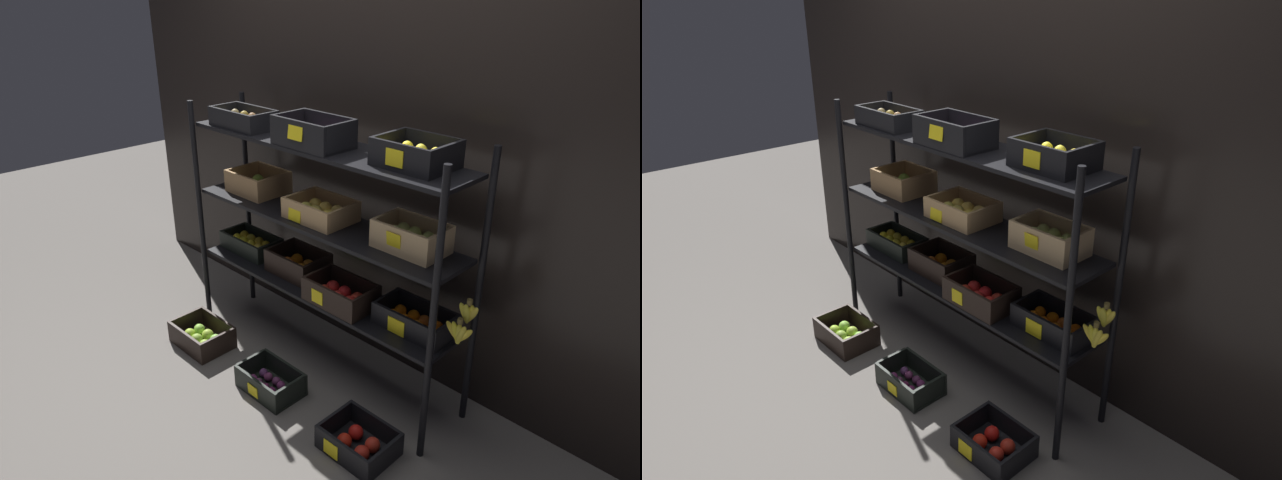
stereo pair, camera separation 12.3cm
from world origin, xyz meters
TOP-DOWN VIEW (x-y plane):
  - ground_plane at (0.00, 0.00)m, footprint 10.00×10.00m
  - storefront_wall at (0.00, 0.38)m, footprint 4.07×0.12m
  - display_rack at (0.02, 0.00)m, footprint 1.80×0.39m
  - crate_ground_apple_green at (-0.61, -0.39)m, footprint 0.35×0.25m
  - crate_ground_plum at (-0.01, -0.37)m, footprint 0.34×0.23m
  - crate_ground_apple_red at (0.62, -0.36)m, footprint 0.33×0.26m

SIDE VIEW (x-z plane):
  - ground_plane at x=0.00m, z-range 0.00..0.00m
  - crate_ground_plum at x=-0.01m, z-range -0.02..0.11m
  - crate_ground_apple_red at x=0.62m, z-range -0.01..0.11m
  - crate_ground_apple_green at x=-0.61m, z-range -0.02..0.12m
  - display_rack at x=0.02m, z-range 0.16..1.57m
  - storefront_wall at x=0.00m, z-range 0.00..2.13m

